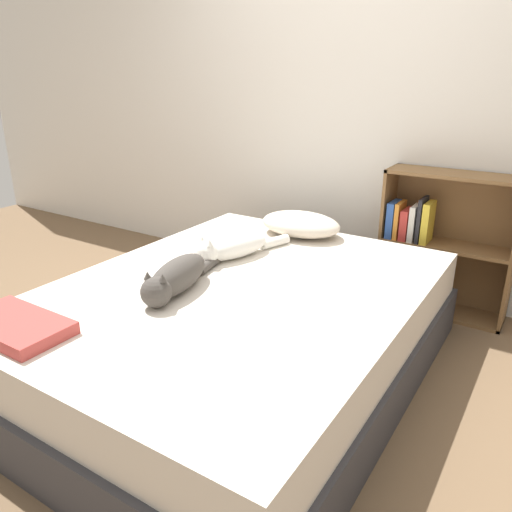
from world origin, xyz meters
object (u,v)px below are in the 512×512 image
object	(u,v)px
bed	(239,331)
cat_dark	(176,278)
bookshelf	(441,239)
pillow	(301,224)
cat_light	(231,248)

from	to	relation	value
bed	cat_dark	size ratio (longest dim) A/B	3.33
bed	cat_dark	world-z (taller)	cat_dark
bookshelf	pillow	bearing A→B (deg)	-149.56
pillow	bookshelf	distance (m)	0.86
cat_light	cat_dark	bearing A→B (deg)	24.02
cat_dark	bookshelf	size ratio (longest dim) A/B	0.72
pillow	bookshelf	xyz separation A→B (m)	(0.74, 0.44, -0.08)
pillow	cat_light	distance (m)	0.57
cat_dark	bookshelf	xyz separation A→B (m)	(0.82, 1.49, -0.09)
cat_light	pillow	bearing A→B (deg)	-173.66
bed	cat_light	world-z (taller)	cat_light
cat_light	cat_dark	world-z (taller)	cat_dark
cat_light	cat_dark	xyz separation A→B (m)	(0.05, -0.50, 0.01)
bed	bookshelf	bearing A→B (deg)	63.91
bed	cat_dark	xyz separation A→B (m)	(-0.19, -0.22, 0.32)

